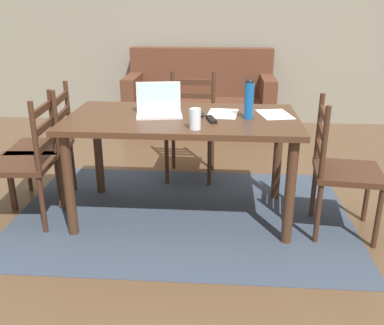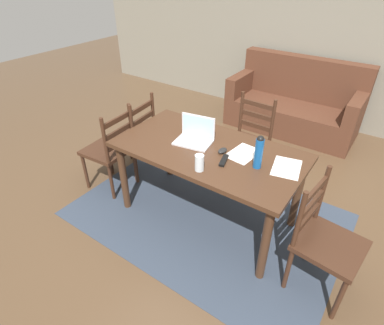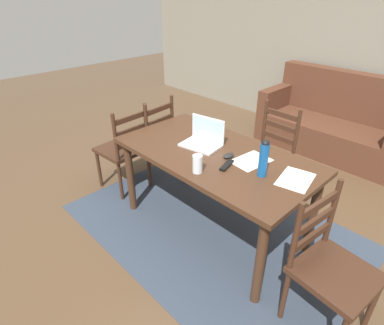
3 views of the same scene
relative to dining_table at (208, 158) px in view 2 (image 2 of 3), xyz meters
name	(u,v)px [view 2 (image 2 of 3)]	position (x,y,z in m)	size (l,w,h in m)	color
ground_plane	(206,215)	(0.00, 0.00, -0.68)	(14.00, 14.00, 0.00)	brown
area_rug	(206,214)	(0.00, 0.00, -0.68)	(2.54, 1.74, 0.01)	#333D4C
wall_back	(319,27)	(0.00, 2.83, 0.67)	(8.00, 0.12, 2.70)	gray
dining_table	(208,158)	(0.00, 0.00, 0.00)	(1.65, 0.87, 0.78)	#422819
chair_right_near	(325,242)	(1.11, -0.17, -0.22)	(0.49, 0.49, 0.95)	#3D2316
chair_left_near	(110,150)	(-1.11, -0.17, -0.22)	(0.47, 0.47, 0.95)	#3D2316
chair_left_far	(133,137)	(-1.11, 0.18, -0.22)	(0.49, 0.49, 0.95)	#3D2316
chair_far_head	(247,142)	(0.00, 0.81, -0.22)	(0.46, 0.46, 0.95)	#3D2316
couch	(294,105)	(0.00, 2.35, -0.32)	(1.80, 0.80, 1.00)	#512D1E
laptop	(195,135)	(-0.17, 0.05, 0.16)	(0.35, 0.27, 0.23)	silver
water_bottle	(259,151)	(0.47, -0.02, 0.24)	(0.07, 0.07, 0.28)	#145199
drinking_glass	(199,163)	(0.11, -0.32, 0.17)	(0.07, 0.07, 0.13)	silver
computer_mouse	(222,151)	(0.13, 0.01, 0.11)	(0.06, 0.10, 0.03)	black
tv_remote	(224,160)	(0.21, -0.10, 0.11)	(0.04, 0.17, 0.02)	black
paper_stack_left	(243,153)	(0.29, 0.10, 0.10)	(0.21, 0.30, 0.00)	white
paper_stack_right	(287,168)	(0.67, 0.10, 0.10)	(0.21, 0.30, 0.00)	white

